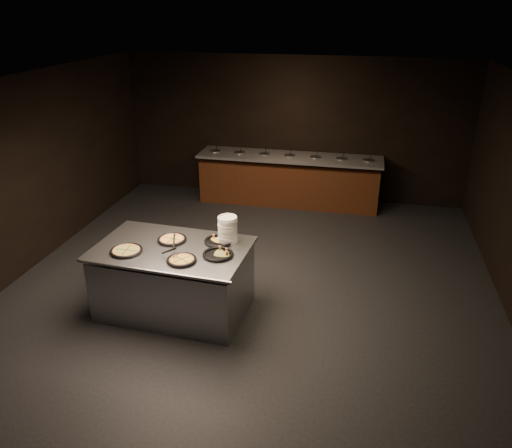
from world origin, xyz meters
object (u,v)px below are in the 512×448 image
(pan_veggie_whole, at_px, (126,251))
(pan_cheese_whole, at_px, (172,239))
(serving_counter, at_px, (174,280))
(plate_stack, at_px, (228,230))

(pan_veggie_whole, distance_m, pan_cheese_whole, 0.62)
(serving_counter, relative_size, pan_veggie_whole, 4.97)
(plate_stack, relative_size, pan_cheese_whole, 0.91)
(serving_counter, distance_m, pan_cheese_whole, 0.55)
(serving_counter, height_order, plate_stack, plate_stack)
(plate_stack, distance_m, pan_cheese_whole, 0.76)
(plate_stack, height_order, pan_veggie_whole, plate_stack)
(serving_counter, distance_m, pan_veggie_whole, 0.76)
(serving_counter, height_order, pan_cheese_whole, pan_cheese_whole)
(plate_stack, distance_m, pan_veggie_whole, 1.31)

